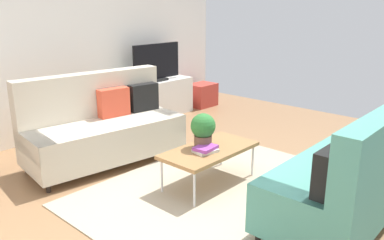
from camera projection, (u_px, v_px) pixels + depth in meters
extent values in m
plane|color=#936B47|center=(204.00, 186.00, 4.33)|extent=(7.68, 7.68, 0.00)
cube|color=white|center=(60.00, 38.00, 5.73)|extent=(6.40, 0.12, 2.90)
cube|color=tan|center=(220.00, 190.00, 4.21)|extent=(2.90, 2.20, 0.01)
cube|color=beige|center=(105.00, 139.00, 4.88)|extent=(1.99, 1.08, 0.44)
cube|color=beige|center=(91.00, 95.00, 4.98)|extent=(1.91, 0.45, 0.56)
cube|color=beige|center=(161.00, 118.00, 5.38)|extent=(0.31, 0.86, 0.22)
cube|color=beige|center=(35.00, 145.00, 4.33)|extent=(0.31, 0.86, 0.22)
cylinder|color=black|center=(178.00, 150.00, 5.25)|extent=(0.05, 0.05, 0.10)
cylinder|color=black|center=(48.00, 188.00, 4.17)|extent=(0.05, 0.05, 0.10)
cylinder|color=black|center=(149.00, 138.00, 5.75)|extent=(0.05, 0.05, 0.10)
cylinder|color=black|center=(27.00, 168.00, 4.67)|extent=(0.05, 0.05, 0.10)
cube|color=black|center=(143.00, 97.00, 5.29)|extent=(0.41, 0.19, 0.36)
cube|color=#D84C33|center=(114.00, 102.00, 5.01)|extent=(0.41, 0.19, 0.36)
cube|color=teal|center=(343.00, 185.00, 3.63)|extent=(1.91, 0.86, 0.44)
cube|color=teal|center=(300.00, 209.00, 2.99)|extent=(0.21, 0.84, 0.22)
cube|color=teal|center=(375.00, 150.00, 4.20)|extent=(0.21, 0.84, 0.22)
cylinder|color=black|center=(258.00, 237.00, 3.30)|extent=(0.05, 0.05, 0.10)
cylinder|color=black|center=(341.00, 173.00, 4.54)|extent=(0.05, 0.05, 0.10)
cube|color=black|center=(332.00, 171.00, 2.95)|extent=(0.40, 0.14, 0.36)
cube|color=#9E7042|center=(210.00, 150.00, 4.27)|extent=(1.10, 0.56, 0.04)
cylinder|color=silver|center=(162.00, 176.00, 4.12)|extent=(0.02, 0.02, 0.38)
cylinder|color=silver|center=(221.00, 151.00, 4.83)|extent=(0.02, 0.02, 0.38)
cylinder|color=silver|center=(194.00, 190.00, 3.82)|extent=(0.02, 0.02, 0.38)
cylinder|color=silver|center=(253.00, 161.00, 4.53)|extent=(0.02, 0.02, 0.38)
cube|color=silver|center=(157.00, 99.00, 6.94)|extent=(1.40, 0.44, 0.64)
cube|color=black|center=(157.00, 80.00, 6.83)|extent=(0.36, 0.20, 0.04)
cube|color=black|center=(157.00, 61.00, 6.74)|extent=(1.00, 0.05, 0.60)
cube|color=#B2382D|center=(202.00, 95.00, 7.68)|extent=(0.52, 0.40, 0.44)
cylinder|color=brown|center=(203.00, 141.00, 4.27)|extent=(0.19, 0.19, 0.14)
sphere|color=#2D7233|center=(203.00, 126.00, 4.22)|extent=(0.27, 0.27, 0.27)
cube|color=silver|center=(205.00, 151.00, 4.15)|extent=(0.27, 0.22, 0.03)
cube|color=purple|center=(206.00, 148.00, 4.14)|extent=(0.26, 0.20, 0.03)
cylinder|color=#33B29E|center=(128.00, 80.00, 6.45)|extent=(0.10, 0.10, 0.16)
cylinder|color=#3359B2|center=(139.00, 80.00, 6.50)|extent=(0.05, 0.05, 0.16)
cylinder|color=silver|center=(144.00, 78.00, 6.57)|extent=(0.05, 0.05, 0.20)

